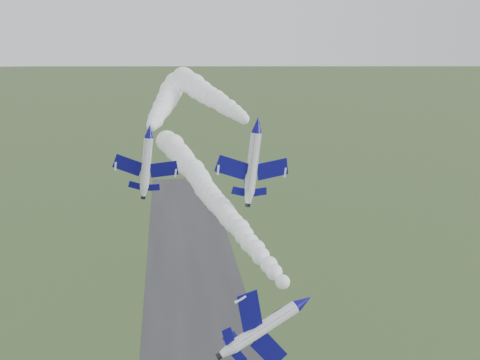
% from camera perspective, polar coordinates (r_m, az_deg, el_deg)
% --- Properties ---
extents(runway, '(24.00, 260.00, 0.04)m').
position_cam_1_polar(runway, '(108.92, -4.00, -17.97)').
color(runway, '#2F2F32').
rests_on(runway, ground).
extents(jet_lead, '(5.13, 12.45, 9.50)m').
position_cam_1_polar(jet_lead, '(62.13, 6.87, -12.78)').
color(jet_lead, white).
extents(smoke_trail_jet_lead, '(21.53, 68.29, 4.90)m').
position_cam_1_polar(smoke_trail_jet_lead, '(93.76, -3.47, -1.01)').
color(smoke_trail_jet_lead, white).
extents(jet_pair_left, '(9.74, 11.73, 3.02)m').
position_cam_1_polar(jet_pair_left, '(81.43, -9.66, 5.17)').
color(jet_pair_left, white).
extents(smoke_trail_jet_pair_left, '(10.25, 64.89, 5.51)m').
position_cam_1_polar(smoke_trail_jet_pair_left, '(115.61, -7.83, 8.50)').
color(smoke_trail_jet_pair_left, white).
extents(jet_pair_right, '(11.99, 14.22, 3.58)m').
position_cam_1_polar(jet_pair_right, '(81.46, 1.89, 5.93)').
color(jet_pair_right, white).
extents(smoke_trail_jet_pair_right, '(15.01, 53.44, 5.35)m').
position_cam_1_polar(smoke_trail_jet_pair_right, '(110.02, -3.55, 9.10)').
color(smoke_trail_jet_pair_right, white).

